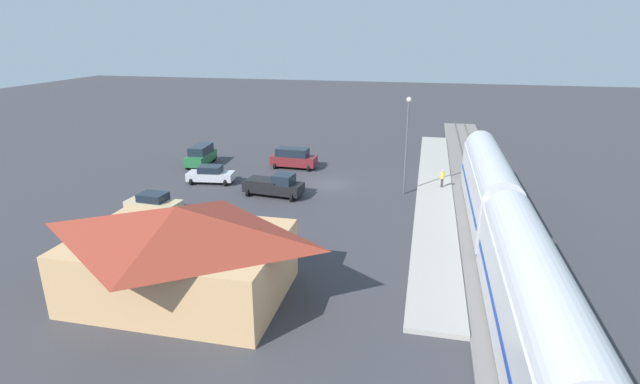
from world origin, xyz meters
TOP-DOWN VIEW (x-y plane):
  - ground_plane at (0.00, 0.00)m, footprint 200.00×200.00m
  - railway_track at (-14.00, 0.00)m, footprint 4.80×70.00m
  - platform at (-10.00, 0.00)m, footprint 3.20×46.00m
  - passenger_train at (-14.00, 14.09)m, footprint 2.93×35.76m
  - station_building at (4.00, 22.00)m, footprint 12.13×8.52m
  - pedestrian_on_platform at (-10.63, -0.50)m, footprint 0.36×0.36m
  - sedan_tan at (12.53, 10.89)m, footprint 4.62×2.51m
  - pickup_black at (4.20, 4.59)m, footprint 5.59×2.98m
  - sedan_silver at (11.53, 2.22)m, footprint 4.69×2.69m
  - suv_green at (15.44, -3.72)m, footprint 2.35×5.04m
  - suv_maroon at (5.07, -4.80)m, footprint 4.96×2.52m
  - light_pole_near_platform at (-7.20, 1.43)m, footprint 0.44×0.44m

SIDE VIEW (x-z plane):
  - ground_plane at x=0.00m, z-range 0.00..0.00m
  - railway_track at x=-14.00m, z-range -0.06..0.24m
  - platform at x=-10.00m, z-range 0.00..0.30m
  - sedan_tan at x=12.53m, z-range 0.01..1.75m
  - sedan_silver at x=11.53m, z-range 0.01..1.75m
  - pickup_black at x=4.20m, z-range -0.04..2.10m
  - suv_green at x=15.44m, z-range 0.04..2.26m
  - suv_maroon at x=5.07m, z-range 0.04..2.26m
  - pedestrian_on_platform at x=-10.63m, z-range 0.43..2.14m
  - station_building at x=4.00m, z-range 0.10..5.43m
  - passenger_train at x=-14.00m, z-range 0.37..5.35m
  - light_pole_near_platform at x=-7.20m, z-range 1.04..9.89m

